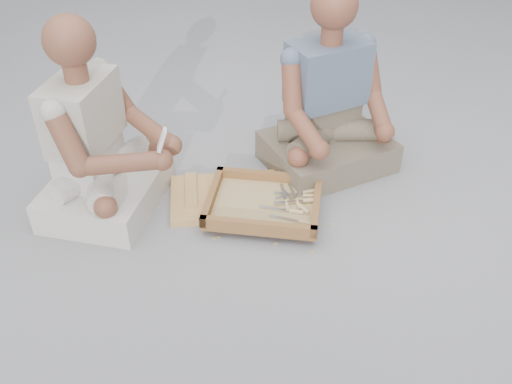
# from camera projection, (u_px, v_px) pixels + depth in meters

# --- Properties ---
(ground) EXTENTS (60.00, 60.00, 0.00)m
(ground) POSITION_uv_depth(u_px,v_px,m) (265.00, 259.00, 2.64)
(ground) COLOR #96969B
(ground) RESTS_ON ground
(carved_panel) EXTENTS (0.68, 0.53, 0.04)m
(carved_panel) POSITION_uv_depth(u_px,v_px,m) (228.00, 197.00, 2.99)
(carved_panel) COLOR #AF8143
(carved_panel) RESTS_ON ground
(tool_tray) EXTENTS (0.56, 0.45, 0.07)m
(tool_tray) POSITION_uv_depth(u_px,v_px,m) (264.00, 203.00, 2.87)
(tool_tray) COLOR brown
(tool_tray) RESTS_ON carved_panel
(chisel_0) EXTENTS (0.09, 0.21, 0.02)m
(chisel_0) POSITION_uv_depth(u_px,v_px,m) (297.00, 202.00, 2.87)
(chisel_0) COLOR silver
(chisel_0) RESTS_ON tool_tray
(chisel_1) EXTENTS (0.22, 0.04, 0.02)m
(chisel_1) POSITION_uv_depth(u_px,v_px,m) (292.00, 211.00, 2.81)
(chisel_1) COLOR silver
(chisel_1) RESTS_ON tool_tray
(chisel_2) EXTENTS (0.22, 0.06, 0.02)m
(chisel_2) POSITION_uv_depth(u_px,v_px,m) (301.00, 222.00, 2.74)
(chisel_2) COLOR silver
(chisel_2) RESTS_ON tool_tray
(chisel_3) EXTENTS (0.22, 0.08, 0.02)m
(chisel_3) POSITION_uv_depth(u_px,v_px,m) (306.00, 200.00, 2.86)
(chisel_3) COLOR silver
(chisel_3) RESTS_ON tool_tray
(chisel_4) EXTENTS (0.08, 0.22, 0.02)m
(chisel_4) POSITION_uv_depth(u_px,v_px,m) (286.00, 203.00, 2.86)
(chisel_4) COLOR silver
(chisel_4) RESTS_ON tool_tray
(chisel_5) EXTENTS (0.16, 0.18, 0.02)m
(chisel_5) POSITION_uv_depth(u_px,v_px,m) (301.00, 207.00, 2.83)
(chisel_5) COLOR silver
(chisel_5) RESTS_ON tool_tray
(chisel_6) EXTENTS (0.21, 0.11, 0.02)m
(chisel_6) POSITION_uv_depth(u_px,v_px,m) (305.00, 192.00, 2.94)
(chisel_6) COLOR silver
(chisel_6) RESTS_ON tool_tray
(chisel_7) EXTENTS (0.22, 0.02, 0.02)m
(chisel_7) POSITION_uv_depth(u_px,v_px,m) (306.00, 196.00, 2.91)
(chisel_7) COLOR silver
(chisel_7) RESTS_ON tool_tray
(wood_chip_0) EXTENTS (0.02, 0.02, 0.00)m
(wood_chip_0) POSITION_uv_depth(u_px,v_px,m) (214.00, 238.00, 2.75)
(wood_chip_0) COLOR tan
(wood_chip_0) RESTS_ON ground
(wood_chip_1) EXTENTS (0.02, 0.02, 0.00)m
(wood_chip_1) POSITION_uv_depth(u_px,v_px,m) (250.00, 170.00, 3.22)
(wood_chip_1) COLOR tan
(wood_chip_1) RESTS_ON ground
(wood_chip_2) EXTENTS (0.02, 0.02, 0.00)m
(wood_chip_2) POSITION_uv_depth(u_px,v_px,m) (236.00, 169.00, 3.23)
(wood_chip_2) COLOR tan
(wood_chip_2) RESTS_ON ground
(wood_chip_3) EXTENTS (0.02, 0.02, 0.00)m
(wood_chip_3) POSITION_uv_depth(u_px,v_px,m) (255.00, 178.00, 3.16)
(wood_chip_3) COLOR tan
(wood_chip_3) RESTS_ON ground
(wood_chip_4) EXTENTS (0.02, 0.02, 0.00)m
(wood_chip_4) POSITION_uv_depth(u_px,v_px,m) (331.00, 224.00, 2.84)
(wood_chip_4) COLOR tan
(wood_chip_4) RESTS_ON ground
(wood_chip_5) EXTENTS (0.02, 0.02, 0.00)m
(wood_chip_5) POSITION_uv_depth(u_px,v_px,m) (219.00, 237.00, 2.76)
(wood_chip_5) COLOR tan
(wood_chip_5) RESTS_ON ground
(wood_chip_6) EXTENTS (0.02, 0.02, 0.00)m
(wood_chip_6) POSITION_uv_depth(u_px,v_px,m) (272.00, 183.00, 3.12)
(wood_chip_6) COLOR tan
(wood_chip_6) RESTS_ON ground
(wood_chip_7) EXTENTS (0.02, 0.02, 0.00)m
(wood_chip_7) POSITION_uv_depth(u_px,v_px,m) (254.00, 227.00, 2.82)
(wood_chip_7) COLOR tan
(wood_chip_7) RESTS_ON ground
(wood_chip_8) EXTENTS (0.02, 0.02, 0.00)m
(wood_chip_8) POSITION_uv_depth(u_px,v_px,m) (312.00, 252.00, 2.67)
(wood_chip_8) COLOR tan
(wood_chip_8) RESTS_ON ground
(wood_chip_9) EXTENTS (0.02, 0.02, 0.00)m
(wood_chip_9) POSITION_uv_depth(u_px,v_px,m) (216.00, 209.00, 2.93)
(wood_chip_9) COLOR tan
(wood_chip_9) RESTS_ON ground
(wood_chip_10) EXTENTS (0.02, 0.02, 0.00)m
(wood_chip_10) POSITION_uv_depth(u_px,v_px,m) (276.00, 243.00, 2.72)
(wood_chip_10) COLOR tan
(wood_chip_10) RESTS_ON ground
(wood_chip_11) EXTENTS (0.02, 0.02, 0.00)m
(wood_chip_11) POSITION_uv_depth(u_px,v_px,m) (269.00, 188.00, 3.08)
(wood_chip_11) COLOR tan
(wood_chip_11) RESTS_ON ground
(wood_chip_12) EXTENTS (0.02, 0.02, 0.00)m
(wood_chip_12) POSITION_uv_depth(u_px,v_px,m) (224.00, 214.00, 2.90)
(wood_chip_12) COLOR tan
(wood_chip_12) RESTS_ON ground
(wood_chip_13) EXTENTS (0.02, 0.02, 0.00)m
(wood_chip_13) POSITION_uv_depth(u_px,v_px,m) (269.00, 202.00, 2.98)
(wood_chip_13) COLOR tan
(wood_chip_13) RESTS_ON ground
(craftsman) EXTENTS (0.69, 0.68, 1.00)m
(craftsman) POSITION_uv_depth(u_px,v_px,m) (98.00, 148.00, 2.78)
(craftsman) COLOR silver
(craftsman) RESTS_ON ground
(companion) EXTENTS (0.83, 0.80, 1.02)m
(companion) POSITION_uv_depth(u_px,v_px,m) (329.00, 110.00, 3.08)
(companion) COLOR #706051
(companion) RESTS_ON ground
(mobile_phone) EXTENTS (0.06, 0.06, 0.11)m
(mobile_phone) POSITION_uv_depth(u_px,v_px,m) (162.00, 140.00, 2.58)
(mobile_phone) COLOR white
(mobile_phone) RESTS_ON craftsman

